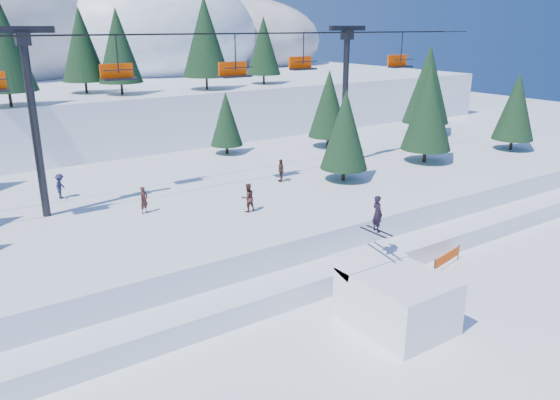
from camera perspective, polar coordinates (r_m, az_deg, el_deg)
ground at (r=23.68m, az=11.01°, el=-15.34°), size 160.00×160.00×0.00m
mid_shelf at (r=36.64m, az=-9.12°, el=-0.82°), size 70.00×22.00×2.50m
berm at (r=28.77m, az=-0.32°, el=-7.42°), size 70.00×6.00×1.10m
jump_kicker at (r=25.08m, az=11.90°, el=-9.86°), size 3.61×4.93×5.64m
chairlift at (r=35.55m, az=-7.86°, el=12.01°), size 46.00×3.21×10.28m
conifer_stand at (r=36.45m, az=-7.08°, el=7.91°), size 60.35×16.08×8.76m
distant_skiers at (r=34.17m, az=-13.59°, el=1.13°), size 35.37×9.54×1.69m
banner_near at (r=31.73m, az=17.05°, el=-5.78°), size 2.80×0.65×0.90m
banner_far at (r=33.80m, az=16.04°, el=-4.21°), size 2.79×0.69×0.90m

